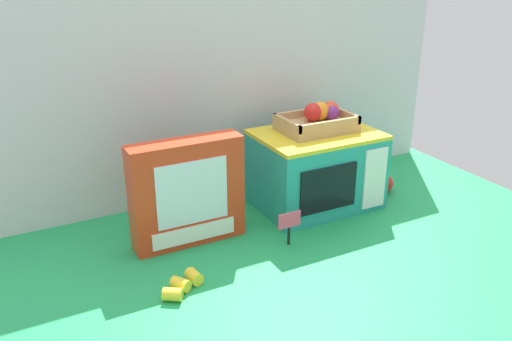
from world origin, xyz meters
name	(u,v)px	position (x,y,z in m)	size (l,w,h in m)	color
ground_plane	(265,217)	(0.00, 0.00, 0.00)	(1.70, 1.70, 0.00)	#219E54
display_back_panel	(229,97)	(0.00, 0.25, 0.33)	(1.61, 0.03, 0.65)	silver
toy_microwave	(316,169)	(0.19, 0.01, 0.12)	(0.38, 0.28, 0.24)	teal
food_groups_crate	(318,120)	(0.21, 0.04, 0.28)	(0.23, 0.16, 0.09)	tan
cookie_set_box	(187,193)	(-0.26, -0.03, 0.15)	(0.32, 0.08, 0.30)	red
price_sign	(289,223)	(-0.02, -0.18, 0.07)	(0.07, 0.01, 0.10)	black
loose_toy_banana	(183,285)	(-0.37, -0.26, 0.02)	(0.12, 0.10, 0.03)	yellow
loose_toy_apple	(384,183)	(0.45, -0.02, 0.03)	(0.06, 0.06, 0.06)	red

